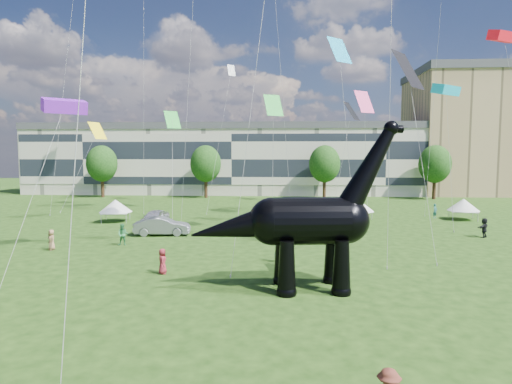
{
  "coord_description": "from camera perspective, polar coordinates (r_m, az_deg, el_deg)",
  "views": [
    {
      "loc": [
        0.65,
        -18.85,
        7.37
      ],
      "look_at": [
        -0.89,
        8.0,
        5.0
      ],
      "focal_mm": 30.0,
      "sensor_mm": 36.0,
      "label": 1
    }
  ],
  "objects": [
    {
      "name": "ground",
      "position": [
        20.25,
        1.27,
        -16.31
      ],
      "size": [
        220.0,
        220.0,
        0.0
      ],
      "primitive_type": "plane",
      "color": "#16330C",
      "rests_on": "ground"
    },
    {
      "name": "terrace_row",
      "position": [
        81.32,
        -2.83,
        4.06
      ],
      "size": [
        78.0,
        11.0,
        12.0
      ],
      "primitive_type": "cube",
      "color": "beige",
      "rests_on": "ground"
    },
    {
      "name": "apartment_block",
      "position": [
        92.69,
        28.61,
        6.67
      ],
      "size": [
        28.0,
        18.0,
        22.0
      ],
      "primitive_type": "cube",
      "color": "tan",
      "rests_on": "ground"
    },
    {
      "name": "tree_far_left",
      "position": [
        78.12,
        -19.87,
        3.94
      ],
      "size": [
        5.2,
        5.2,
        9.44
      ],
      "color": "#382314",
      "rests_on": "ground"
    },
    {
      "name": "tree_mid_left",
      "position": [
        72.96,
        -6.72,
        4.15
      ],
      "size": [
        5.2,
        5.2,
        9.44
      ],
      "color": "#382314",
      "rests_on": "ground"
    },
    {
      "name": "tree_mid_right",
      "position": [
        72.23,
        9.14,
        4.11
      ],
      "size": [
        5.2,
        5.2,
        9.44
      ],
      "color": "#382314",
      "rests_on": "ground"
    },
    {
      "name": "tree_far_right",
      "position": [
        76.2,
        22.77,
        3.83
      ],
      "size": [
        5.2,
        5.2,
        9.44
      ],
      "color": "#382314",
      "rests_on": "ground"
    },
    {
      "name": "dinosaur_sculpture",
      "position": [
        23.42,
        6.12,
        -4.25
      ],
      "size": [
        11.71,
        3.52,
        9.54
      ],
      "rotation": [
        0.0,
        0.0,
        0.11
      ],
      "color": "black",
      "rests_on": "ground"
    },
    {
      "name": "car_silver",
      "position": [
        45.68,
        -13.36,
        -3.35
      ],
      "size": [
        2.3,
        4.93,
        1.63
      ],
      "primitive_type": "imported",
      "rotation": [
        0.0,
        0.0,
        -0.08
      ],
      "color": "silver",
      "rests_on": "ground"
    },
    {
      "name": "car_grey",
      "position": [
        40.1,
        -12.39,
        -4.47
      ],
      "size": [
        5.2,
        2.3,
        1.66
      ],
      "primitive_type": "imported",
      "rotation": [
        0.0,
        0.0,
        1.68
      ],
      "color": "gray",
      "rests_on": "ground"
    },
    {
      "name": "car_white",
      "position": [
        45.6,
        2.25,
        -3.35
      ],
      "size": [
        5.7,
        4.61,
        1.44
      ],
      "primitive_type": "imported",
      "rotation": [
        0.0,
        0.0,
        1.06
      ],
      "color": "white",
      "rests_on": "ground"
    },
    {
      "name": "car_dark",
      "position": [
        42.57,
        10.99,
        -4.07
      ],
      "size": [
        3.95,
        5.19,
        1.4
      ],
      "primitive_type": "imported",
      "rotation": [
        0.0,
        0.0,
        -0.47
      ],
      "color": "#595960",
      "rests_on": "ground"
    },
    {
      "name": "gazebo_near",
      "position": [
        48.96,
        13.46,
        -1.76
      ],
      "size": [
        4.54,
        4.54,
        2.42
      ],
      "rotation": [
        0.0,
        0.0,
        -0.4
      ],
      "color": "silver",
      "rests_on": "ground"
    },
    {
      "name": "gazebo_far",
      "position": [
        53.62,
        25.92,
        -1.56
      ],
      "size": [
        4.09,
        4.09,
        2.4
      ],
      "rotation": [
        0.0,
        0.0,
        -0.21
      ],
      "color": "silver",
      "rests_on": "ground"
    },
    {
      "name": "gazebo_left",
      "position": [
        49.32,
        -18.22,
        -1.8
      ],
      "size": [
        4.13,
        4.13,
        2.45
      ],
      "rotation": [
        0.0,
        0.0,
        0.2
      ],
      "color": "silver",
      "rests_on": "ground"
    },
    {
      "name": "visitors",
      "position": [
        33.6,
        0.47,
        -6.15
      ],
      "size": [
        50.63,
        40.22,
        1.78
      ],
      "color": "slate",
      "rests_on": "ground"
    }
  ]
}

